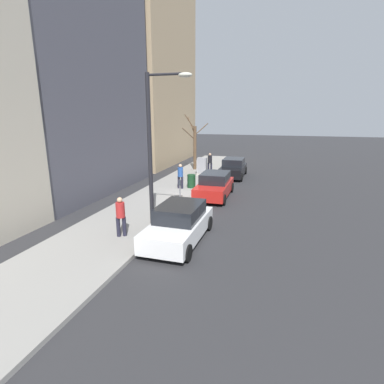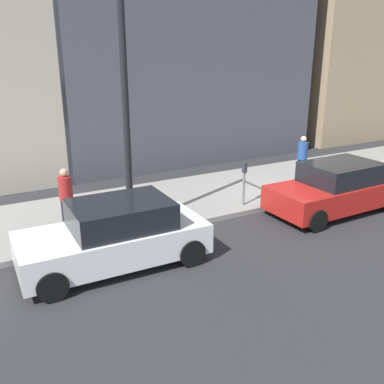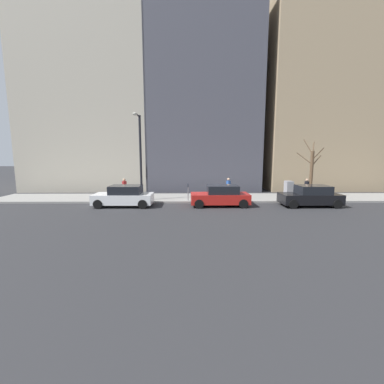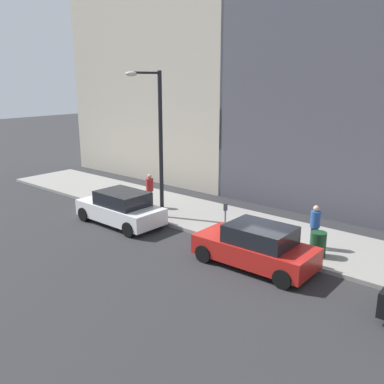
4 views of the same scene
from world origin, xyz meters
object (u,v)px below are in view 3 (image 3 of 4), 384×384
parking_meter (188,190)px  parked_car_white (124,196)px  parked_car_black (311,196)px  streetlamp (140,151)px  bare_tree (311,171)px  utility_box (289,190)px  office_block_center (202,103)px  pedestrian_near_meter (307,188)px  trash_bin (235,194)px  pedestrian_far_corner (124,187)px  parked_car_red (220,196)px  office_tower_left (314,84)px  pedestrian_midblock (228,187)px  office_tower_right (100,111)px

parking_meter → parked_car_white: bearing=108.2°
parked_car_black → parked_car_white: size_ratio=1.00×
streetlamp → bare_tree: streetlamp is taller
parked_car_black → parking_meter: bearing=79.0°
utility_box → parking_meter: bearing=95.9°
office_block_center → bare_tree: bearing=-133.4°
bare_tree → pedestrian_near_meter: 2.35m
parking_meter → trash_bin: 3.82m
utility_box → pedestrian_far_corner: (-0.04, 13.40, 0.24)m
parked_car_white → bare_tree: (3.69, -15.27, 1.58)m
parked_car_red → office_tower_left: office_tower_left is taller
trash_bin → pedestrian_midblock: bearing=34.9°
parked_car_black → pedestrian_midblock: 6.21m
pedestrian_midblock → bare_tree: bearing=-76.6°
streetlamp → office_block_center: size_ratio=0.34×
office_block_center → office_tower_left: bearing=-87.1°
pedestrian_far_corner → pedestrian_midblock: bearing=60.1°
pedestrian_midblock → parked_car_black: bearing=-111.1°
parked_car_white → trash_bin: size_ratio=4.69×
streetlamp → parking_meter: bearing=-87.4°
parked_car_black → pedestrian_near_meter: 2.26m
streetlamp → parked_car_white: bearing=144.2°
parked_car_white → parked_car_red: bearing=-88.8°
office_tower_right → trash_bin: bearing=-127.9°
office_tower_right → streetlamp: bearing=-150.0°
parking_meter → pedestrian_midblock: bearing=-71.9°
parking_meter → pedestrian_midblock: size_ratio=0.81×
utility_box → pedestrian_near_meter: 1.38m
office_block_center → parked_car_black: bearing=-149.4°
pedestrian_far_corner → office_tower_right: bearing=174.3°
parked_car_red → parking_meter: size_ratio=3.13×
parking_meter → office_tower_left: bearing=-52.1°
parked_car_red → bare_tree: (3.64, -8.28, 1.58)m
office_tower_left → office_block_center: bearing=92.9°
utility_box → pedestrian_midblock: 4.93m
streetlamp → pedestrian_far_corner: (0.98, 1.51, -2.93)m
bare_tree → pedestrian_far_corner: 15.91m
parked_car_black → office_tower_right: size_ratio=0.24×
parking_meter → office_tower_left: (11.40, -14.65, 10.89)m
pedestrian_midblock → parked_car_white: bearing=113.1°
parked_car_white → streetlamp: size_ratio=0.65×
office_block_center → pedestrian_midblock: bearing=-169.7°
parking_meter → bare_tree: bare_tree is taller
trash_bin → bare_tree: bearing=-75.9°
office_tower_left → pedestrian_near_meter: bearing=155.0°
parked_car_black → parked_car_red: (0.16, 6.53, 0.00)m
parked_car_white → pedestrian_far_corner: pedestrian_far_corner is taller
utility_box → trash_bin: utility_box is taller
pedestrian_near_meter → trash_bin: bearing=76.0°
parking_meter → utility_box: utility_box is taller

